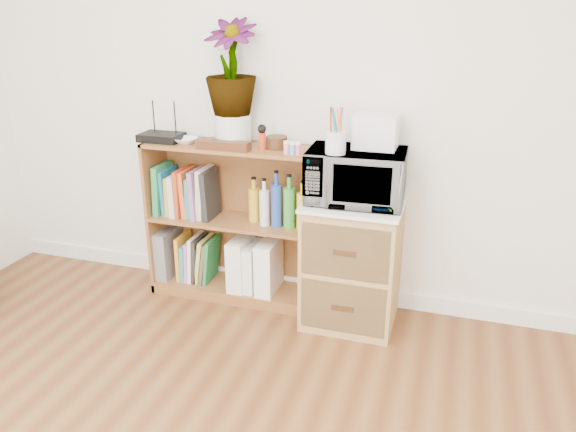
% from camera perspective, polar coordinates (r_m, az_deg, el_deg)
% --- Properties ---
extents(skirting_board, '(4.00, 0.02, 0.10)m').
position_cam_1_polar(skirting_board, '(3.55, 0.65, -6.92)').
color(skirting_board, white).
rests_on(skirting_board, ground).
extents(bookshelf, '(1.00, 0.30, 0.95)m').
position_cam_1_polar(bookshelf, '(3.37, -5.73, -0.71)').
color(bookshelf, brown).
rests_on(bookshelf, ground).
extents(wicker_unit, '(0.50, 0.45, 0.70)m').
position_cam_1_polar(wicker_unit, '(3.15, 6.53, -4.82)').
color(wicker_unit, '#9E7542').
rests_on(wicker_unit, ground).
extents(microwave, '(0.52, 0.37, 0.28)m').
position_cam_1_polar(microwave, '(2.95, 6.89, 4.04)').
color(microwave, silver).
rests_on(microwave, wicker_unit).
extents(pen_cup, '(0.10, 0.10, 0.11)m').
position_cam_1_polar(pen_cup, '(2.83, 4.87, 7.46)').
color(pen_cup, silver).
rests_on(pen_cup, microwave).
extents(small_appliance, '(0.22, 0.18, 0.17)m').
position_cam_1_polar(small_appliance, '(2.96, 8.92, 8.50)').
color(small_appliance, white).
rests_on(small_appliance, microwave).
extents(router, '(0.24, 0.17, 0.04)m').
position_cam_1_polar(router, '(3.39, -12.73, 7.82)').
color(router, black).
rests_on(router, bookshelf).
extents(white_bowl, '(0.13, 0.13, 0.03)m').
position_cam_1_polar(white_bowl, '(3.30, -10.33, 7.56)').
color(white_bowl, white).
rests_on(white_bowl, bookshelf).
extents(plant_pot, '(0.20, 0.20, 0.17)m').
position_cam_1_polar(plant_pot, '(3.21, -5.59, 8.73)').
color(plant_pot, silver).
rests_on(plant_pot, bookshelf).
extents(potted_plant, '(0.29, 0.29, 0.51)m').
position_cam_1_polar(potted_plant, '(3.16, -5.82, 14.82)').
color(potted_plant, '#2D7234').
rests_on(potted_plant, plant_pot).
extents(trinket_box, '(0.30, 0.08, 0.05)m').
position_cam_1_polar(trinket_box, '(3.12, -6.57, 7.16)').
color(trinket_box, '#391E0F').
rests_on(trinket_box, bookshelf).
extents(kokeshi_doll, '(0.04, 0.04, 0.09)m').
position_cam_1_polar(kokeshi_doll, '(3.10, -2.65, 7.59)').
color(kokeshi_doll, '#B53316').
rests_on(kokeshi_doll, bookshelf).
extents(wooden_bowl, '(0.12, 0.12, 0.07)m').
position_cam_1_polar(wooden_bowl, '(3.12, -1.16, 7.49)').
color(wooden_bowl, '#391F0F').
rests_on(wooden_bowl, bookshelf).
extents(paint_jars, '(0.12, 0.04, 0.06)m').
position_cam_1_polar(paint_jars, '(3.00, 0.44, 6.83)').
color(paint_jars, '#D07386').
rests_on(paint_jars, bookshelf).
extents(file_box, '(0.09, 0.24, 0.31)m').
position_cam_1_polar(file_box, '(3.65, -12.10, -3.60)').
color(file_box, slate).
rests_on(file_box, bookshelf).
extents(magazine_holder_left, '(0.10, 0.25, 0.32)m').
position_cam_1_polar(magazine_holder_left, '(3.44, -4.79, -4.70)').
color(magazine_holder_left, white).
rests_on(magazine_holder_left, bookshelf).
extents(magazine_holder_mid, '(0.09, 0.23, 0.29)m').
position_cam_1_polar(magazine_holder_mid, '(3.42, -3.73, -5.08)').
color(magazine_holder_mid, white).
rests_on(magazine_holder_mid, bookshelf).
extents(magazine_holder_right, '(0.10, 0.26, 0.32)m').
position_cam_1_polar(magazine_holder_right, '(3.38, -1.95, -5.07)').
color(magazine_holder_right, white).
rests_on(magazine_holder_right, bookshelf).
extents(cookbooks, '(0.36, 0.20, 0.30)m').
position_cam_1_polar(cookbooks, '(3.43, -10.19, 2.38)').
color(cookbooks, '#228248').
rests_on(cookbooks, bookshelf).
extents(liquor_bottles, '(0.37, 0.07, 0.32)m').
position_cam_1_polar(liquor_bottles, '(3.21, -0.94, 1.49)').
color(liquor_bottles, gold).
rests_on(liquor_bottles, bookshelf).
extents(lower_books, '(0.23, 0.19, 0.29)m').
position_cam_1_polar(lower_books, '(3.57, -9.16, -4.27)').
color(lower_books, orange).
rests_on(lower_books, bookshelf).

